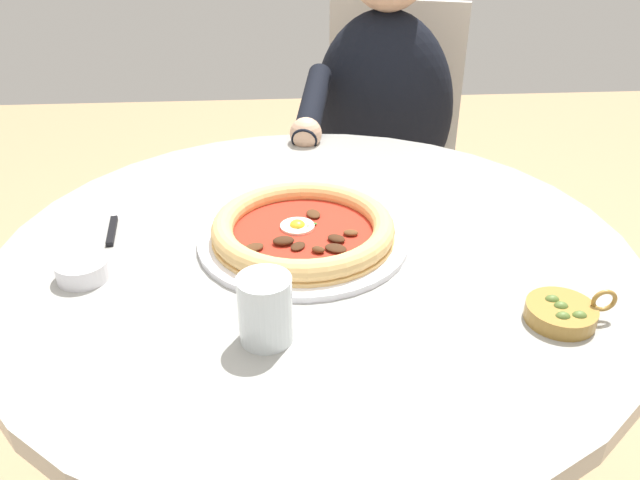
# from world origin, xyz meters

# --- Properties ---
(dining_table) EXTENTS (1.00, 1.00, 0.72)m
(dining_table) POSITION_xyz_m (0.00, 0.00, 0.58)
(dining_table) COLOR #999993
(dining_table) RESTS_ON ground
(pizza_on_plate) EXTENTS (0.33, 0.33, 0.04)m
(pizza_on_plate) POSITION_xyz_m (-0.02, 0.02, 0.74)
(pizza_on_plate) COLOR white
(pizza_on_plate) RESTS_ON dining_table
(water_glass) EXTENTS (0.07, 0.07, 0.09)m
(water_glass) POSITION_xyz_m (-0.08, -0.22, 0.76)
(water_glass) COLOR silver
(water_glass) RESTS_ON dining_table
(steak_knife) EXTENTS (0.04, 0.23, 0.01)m
(steak_knife) POSITION_xyz_m (-0.33, 0.10, 0.72)
(steak_knife) COLOR silver
(steak_knife) RESTS_ON dining_table
(ramekin_capers) EXTENTS (0.08, 0.08, 0.03)m
(ramekin_capers) POSITION_xyz_m (-0.34, -0.06, 0.73)
(ramekin_capers) COLOR white
(ramekin_capers) RESTS_ON dining_table
(olive_pan) EXTENTS (0.12, 0.09, 0.05)m
(olive_pan) POSITION_xyz_m (0.31, -0.21, 0.73)
(olive_pan) COLOR olive
(olive_pan) RESTS_ON dining_table
(diner_person) EXTENTS (0.45, 0.48, 1.12)m
(diner_person) POSITION_xyz_m (0.21, 0.70, 0.49)
(diner_person) COLOR #282833
(diner_person) RESTS_ON ground
(cafe_chair_diner) EXTENTS (0.54, 0.54, 0.93)m
(cafe_chair_diner) POSITION_xyz_m (0.26, 0.85, 0.55)
(cafe_chair_diner) COLOR beige
(cafe_chair_diner) RESTS_ON ground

